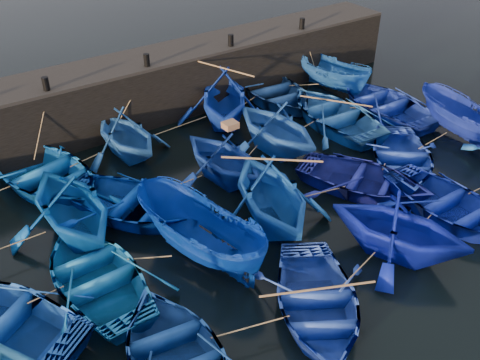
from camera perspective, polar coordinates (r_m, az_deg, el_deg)
ground at (r=16.28m, az=6.53°, el=-7.20°), size 120.00×120.00×0.00m
quay_wall at (r=23.19m, az=-10.54°, el=9.39°), size 26.00×2.50×2.50m
quay_top at (r=22.69m, az=-10.89°, el=12.40°), size 26.00×2.50×0.12m
bollard_1 at (r=20.59m, az=-20.01°, el=9.63°), size 0.24×0.24×0.50m
bollard_2 at (r=21.82m, az=-9.92°, el=12.49°), size 0.24×0.24×0.50m
bollard_3 at (r=23.66m, az=-0.99°, el=14.68°), size 0.24×0.24×0.50m
bollard_4 at (r=26.00m, az=6.63°, el=16.24°), size 0.24×0.24×0.50m
boat_1 at (r=19.56m, az=-20.09°, el=0.57°), size 5.17×6.26×1.13m
boat_2 at (r=20.41m, az=-12.15°, el=4.86°), size 3.53×4.01×1.99m
boat_3 at (r=22.35m, az=-1.72°, el=8.89°), size 5.85×6.02×2.42m
boat_4 at (r=24.55m, az=3.61°, el=9.48°), size 4.12×5.46×1.07m
boat_5 at (r=25.89m, az=9.94°, el=11.02°), size 2.02×4.31×1.61m
boat_7 at (r=16.67m, az=-17.56°, el=-2.50°), size 4.04×4.63×2.37m
boat_8 at (r=17.43m, az=-11.33°, el=-2.46°), size 5.51×5.94×1.00m
boat_9 at (r=18.52m, az=-1.78°, el=2.54°), size 3.74×4.21×2.03m
boat_10 at (r=20.28m, az=3.90°, el=5.77°), size 3.90×4.45×2.23m
boat_11 at (r=22.78m, az=10.05°, el=6.99°), size 4.14×5.48×1.08m
boat_12 at (r=24.20m, az=15.22°, el=7.95°), size 3.90×5.31×1.07m
boat_14 at (r=15.14m, az=-15.05°, el=-9.67°), size 3.47×4.77×0.97m
boat_15 at (r=15.27m, az=-4.43°, el=-5.77°), size 2.88×5.02×1.83m
boat_16 at (r=16.40m, az=3.28°, el=-1.39°), size 4.95×5.38×2.37m
boat_17 at (r=18.73m, az=13.09°, el=0.04°), size 5.07×5.63×0.96m
boat_18 at (r=20.34m, az=16.87°, el=2.27°), size 5.40×5.57×0.94m
boat_19 at (r=23.02m, az=22.65°, el=5.94°), size 1.89×4.45×1.69m
boat_21 at (r=12.90m, az=-6.68°, el=-18.35°), size 3.99×5.09×0.96m
boat_22 at (r=14.08m, az=8.16°, el=-12.84°), size 5.03×5.46×0.92m
boat_23 at (r=15.91m, az=16.65°, el=-4.77°), size 4.88×5.16×2.14m
boat_24 at (r=18.33m, az=21.55°, el=-2.48°), size 3.40×4.72×0.97m
wooden_crate at (r=18.11m, az=-1.04°, el=5.87°), size 0.49×0.42×0.22m
mooring_ropes at (r=19.12m, az=-2.56°, el=3.14°), size 17.58×11.95×2.10m
loose_oars at (r=18.20m, az=4.87°, el=4.42°), size 9.91×12.36×1.55m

